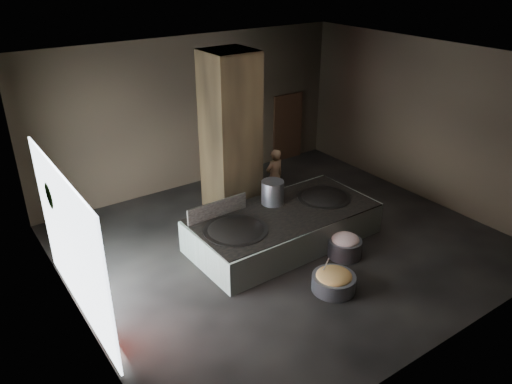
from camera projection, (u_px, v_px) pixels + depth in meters
floor at (283, 245)px, 12.52m from camera, size 10.00×9.00×0.10m
ceiling at (288, 59)px, 10.52m from camera, size 10.00×9.00×0.10m
back_wall at (192, 113)px, 14.88m from camera, size 10.00×0.10×4.50m
front_wall at (456, 246)px, 8.16m from camera, size 10.00×0.10×4.50m
left_wall at (63, 221)px, 8.92m from camera, size 0.10×9.00×4.50m
right_wall at (426, 121)px, 14.12m from camera, size 0.10×9.00×4.50m
pillar at (231, 139)px, 12.77m from camera, size 1.20×1.20×4.50m
hearth_platform at (284, 227)px, 12.42m from camera, size 4.71×2.32×0.81m
platform_cap at (284, 212)px, 12.24m from camera, size 4.57×2.19×0.03m
wok_left at (236, 233)px, 11.48m from camera, size 1.47×1.47×0.41m
wok_left_rim at (236, 230)px, 11.45m from camera, size 1.50×1.50×0.05m
wok_right at (324, 200)px, 13.00m from camera, size 1.37×1.37×0.39m
wok_right_rim at (324, 197)px, 12.97m from camera, size 1.40×1.40×0.05m
stock_pot at (273, 192)px, 12.53m from camera, size 0.57×0.57×0.61m
splash_guard at (217, 209)px, 11.95m from camera, size 1.63×0.09×0.41m
cook at (274, 176)px, 14.19m from camera, size 0.60×0.40×1.63m
veg_basin at (334, 283)px, 10.72m from camera, size 1.01×1.01×0.35m
veg_fill at (334, 276)px, 10.64m from camera, size 0.78×0.78×0.24m
ladle at (325, 267)px, 10.59m from camera, size 0.16×0.36×0.67m
meat_basin at (345, 248)px, 11.89m from camera, size 1.04×1.04×0.44m
meat_fill at (345, 240)px, 11.79m from camera, size 0.66×0.66×0.25m
doorway_near at (228, 142)px, 15.92m from camera, size 1.18×0.08×2.38m
doorway_near_glow at (224, 146)px, 15.73m from camera, size 0.79×0.04×1.86m
doorway_far at (288, 128)px, 17.16m from camera, size 1.18×0.08×2.38m
doorway_far_glow at (288, 127)px, 17.44m from camera, size 0.89×0.04×2.11m
left_opening at (71, 245)px, 9.40m from camera, size 0.04×4.20×3.10m
pavilion_sliver at (104, 312)px, 8.81m from camera, size 0.05×0.90×1.70m
tree_silhouette at (55, 194)px, 10.00m from camera, size 0.28×1.10×1.10m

